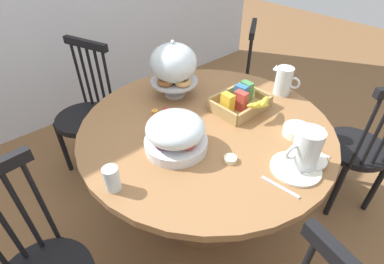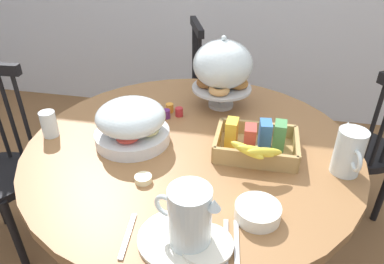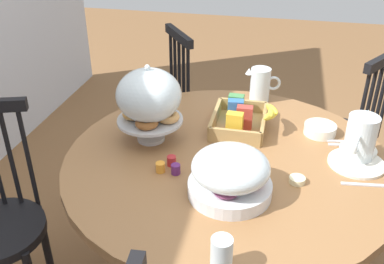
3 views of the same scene
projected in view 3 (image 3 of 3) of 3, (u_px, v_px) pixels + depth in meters
dining_table at (226, 194)px, 1.88m from camera, size 1.33×1.33×0.74m
windsor_chair_far_side at (342, 137)px, 2.50m from camera, size 0.46×0.46×0.97m
windsor_chair_host_seat at (160, 117)px, 2.71m from camera, size 0.46×0.46×0.97m
pastry_stand_with_dome at (149, 98)px, 1.81m from camera, size 0.28×0.28×0.34m
fruit_platter_covered at (230, 174)px, 1.53m from camera, size 0.30×0.30×0.18m
orange_juice_pitcher at (360, 140)px, 1.73m from camera, size 0.20×0.12×0.19m
milk_pitcher at (260, 86)px, 2.22m from camera, size 0.10×0.18×0.17m
cereal_basket at (242, 119)px, 1.97m from camera, size 0.32×0.30×0.12m
china_plate_large at (356, 163)px, 1.74m from camera, size 0.22×0.22×0.01m
china_plate_small at (358, 149)px, 1.81m from camera, size 0.15×0.15×0.01m
cereal_bowl at (320, 129)px, 1.94m from camera, size 0.14×0.14×0.04m
drinking_glass at (222, 254)px, 1.25m from camera, size 0.06×0.06×0.11m
butter_dish at (297, 180)px, 1.63m from camera, size 0.06×0.06×0.02m
jam_jar_strawberry at (172, 161)px, 1.73m from camera, size 0.04×0.04×0.04m
jam_jar_apricot at (160, 167)px, 1.69m from camera, size 0.04×0.04×0.04m
jam_jar_grape at (176, 169)px, 1.68m from camera, size 0.04×0.04×0.04m
table_knife at (349, 145)px, 1.86m from camera, size 0.03×0.17×0.01m
dinner_fork at (347, 142)px, 1.89m from camera, size 0.03×0.17×0.01m
soup_spoon at (364, 185)px, 1.62m from camera, size 0.03×0.17×0.01m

